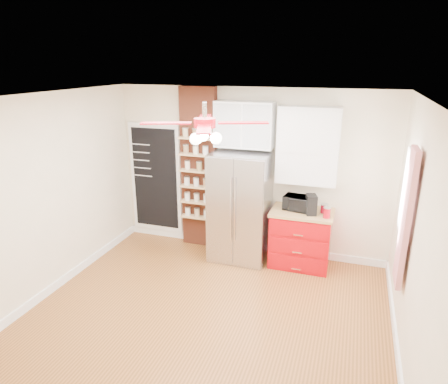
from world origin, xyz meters
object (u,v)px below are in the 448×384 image
(ceiling_fan, at_px, (205,123))
(canister_left, at_px, (327,213))
(toaster_oven, at_px, (297,203))
(coffee_maker, at_px, (311,205))
(pantry_jar_oats, at_px, (187,165))
(fridge, at_px, (240,207))
(red_cabinet, at_px, (301,238))

(ceiling_fan, height_order, canister_left, ceiling_fan)
(toaster_oven, relative_size, coffee_maker, 1.37)
(coffee_maker, xyz_separation_m, pantry_jar_oats, (-2.06, 0.20, 0.39))
(fridge, xyz_separation_m, ceiling_fan, (0.05, -1.63, 1.55))
(fridge, xyz_separation_m, pantry_jar_oats, (-0.96, 0.17, 0.56))
(toaster_oven, xyz_separation_m, canister_left, (0.46, -0.19, -0.04))
(red_cabinet, bearing_deg, ceiling_fan, -118.71)
(toaster_oven, bearing_deg, red_cabinet, -13.51)
(ceiling_fan, bearing_deg, fridge, 91.76)
(red_cabinet, distance_m, toaster_oven, 0.57)
(red_cabinet, relative_size, canister_left, 6.25)
(coffee_maker, bearing_deg, red_cabinet, 134.24)
(fridge, relative_size, canister_left, 11.63)
(fridge, height_order, coffee_maker, fridge)
(toaster_oven, bearing_deg, canister_left, -14.67)
(red_cabinet, bearing_deg, fridge, -177.05)
(red_cabinet, distance_m, pantry_jar_oats, 2.17)
(red_cabinet, height_order, pantry_jar_oats, pantry_jar_oats)
(ceiling_fan, relative_size, canister_left, 9.31)
(ceiling_fan, bearing_deg, red_cabinet, 61.29)
(red_cabinet, relative_size, pantry_jar_oats, 7.11)
(canister_left, relative_size, pantry_jar_oats, 1.14)
(coffee_maker, height_order, canister_left, coffee_maker)
(coffee_maker, height_order, pantry_jar_oats, pantry_jar_oats)
(red_cabinet, distance_m, canister_left, 0.66)
(fridge, distance_m, red_cabinet, 1.06)
(ceiling_fan, height_order, pantry_jar_oats, ceiling_fan)
(pantry_jar_oats, bearing_deg, ceiling_fan, -60.72)
(fridge, bearing_deg, toaster_oven, 5.49)
(ceiling_fan, distance_m, pantry_jar_oats, 2.29)
(fridge, distance_m, toaster_oven, 0.90)
(red_cabinet, bearing_deg, toaster_oven, 158.05)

